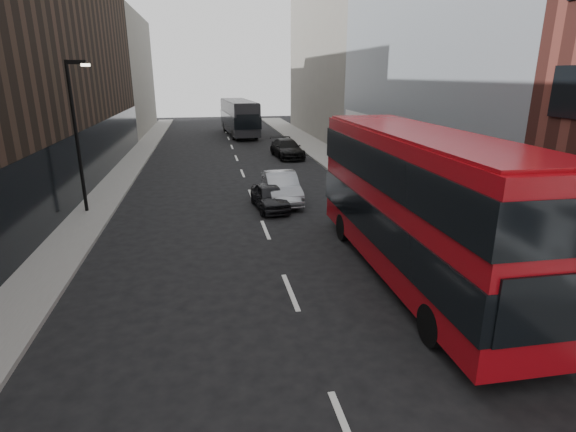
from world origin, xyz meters
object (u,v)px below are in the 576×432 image
red_bus (417,200)px  car_b (281,187)px  car_a (270,197)px  street_lamp (77,127)px  grey_bus (239,117)px  car_c (287,148)px

red_bus → car_b: 10.67m
car_b → car_a: bearing=-121.9°
street_lamp → red_bus: 15.78m
street_lamp → grey_bus: (9.60, 28.55, -2.14)m
street_lamp → car_a: size_ratio=1.88×
street_lamp → car_c: size_ratio=1.39×
grey_bus → car_a: 29.36m
car_b → car_c: bearing=78.7°
car_a → car_b: car_b is taller
street_lamp → car_c: (12.35, 13.63, -3.45)m
street_lamp → red_bus: (12.42, -9.63, -1.47)m
street_lamp → red_bus: bearing=-37.8°
car_b → street_lamp: bearing=-176.8°
car_b → car_c: 13.39m
street_lamp → car_a: bearing=-5.0°
red_bus → grey_bus: 38.28m
car_a → car_c: (3.48, 14.40, 0.10)m
red_bus → grey_bus: (-2.81, 38.17, -0.67)m
grey_bus → car_b: 28.07m
street_lamp → car_b: street_lamp is taller
car_a → car_c: bearing=71.3°
grey_bus → car_c: (2.75, -14.92, -1.31)m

